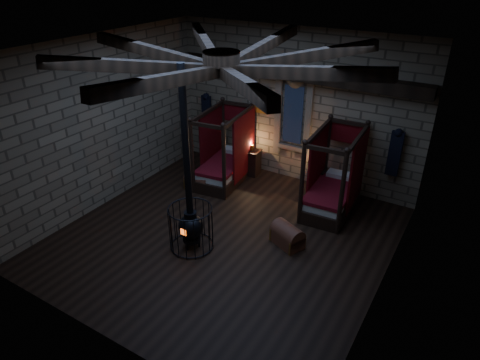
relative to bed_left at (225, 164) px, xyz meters
The scene contains 8 objects.
room 4.23m from the bed_left, 56.27° to the right, with size 7.02×7.02×4.29m.
bed_left is the anchor object (origin of this frame).
bed_right 3.15m from the bed_left, ahead, with size 1.16×2.04×2.07m.
trunk_left 0.93m from the bed_left, 112.72° to the right, with size 0.72×0.47×0.52m.
trunk_right 3.45m from the bed_left, 33.35° to the right, with size 0.84×0.71×0.53m.
nightstand_left 0.85m from the bed_left, 56.17° to the left, with size 0.51×0.49×0.93m.
nightstand_right 2.65m from the bed_left, 16.98° to the left, with size 0.47×0.46×0.72m.
stove 3.24m from the bed_left, 70.25° to the right, with size 0.97×0.97×4.05m.
Camera 1 is at (4.49, -6.74, 5.77)m, focal length 32.00 mm.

